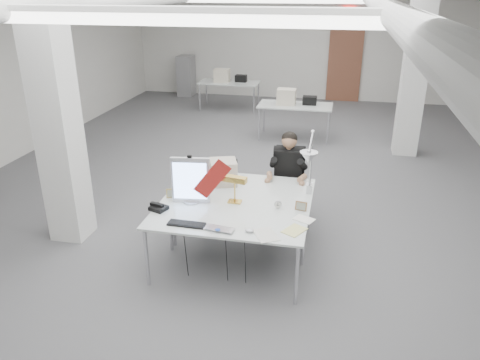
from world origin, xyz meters
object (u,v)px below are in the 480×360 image
(beige_monitor, at_px, (223,172))
(architect_lamp, at_px, (309,168))
(office_chair, at_px, (288,184))
(seated_person, at_px, (288,163))
(monitor, at_px, (191,180))
(bankers_lamp, at_px, (235,189))
(laptop, at_px, (218,231))
(desk_main, at_px, (227,219))
(desk_phone, at_px, (159,208))

(beige_monitor, xyz_separation_m, architect_lamp, (1.13, -0.32, 0.27))
(office_chair, xyz_separation_m, seated_person, (0.00, -0.05, 0.34))
(monitor, xyz_separation_m, architect_lamp, (1.37, 0.32, 0.15))
(seated_person, distance_m, bankers_lamp, 1.22)
(laptop, height_order, bankers_lamp, bankers_lamp)
(laptop, distance_m, architect_lamp, 1.38)
(seated_person, bearing_deg, laptop, -108.34)
(desk_main, bearing_deg, monitor, 148.83)
(bankers_lamp, bearing_deg, monitor, -158.52)
(desk_main, xyz_separation_m, office_chair, (0.51, 1.57, -0.18))
(laptop, xyz_separation_m, beige_monitor, (-0.26, 1.29, 0.15))
(monitor, xyz_separation_m, desk_phone, (-0.31, -0.28, -0.26))
(desk_phone, bearing_deg, laptop, -4.95)
(desk_main, xyz_separation_m, beige_monitor, (-0.28, 0.95, 0.17))
(desk_phone, bearing_deg, beige_monitor, 78.92)
(office_chair, distance_m, architect_lamp, 1.18)
(office_chair, distance_m, desk_phone, 2.05)
(bankers_lamp, height_order, architect_lamp, architect_lamp)
(office_chair, xyz_separation_m, monitor, (-1.03, -1.26, 0.48))
(desk_phone, relative_size, architect_lamp, 0.21)
(monitor, bearing_deg, bankers_lamp, 3.98)
(monitor, relative_size, desk_phone, 3.10)
(bankers_lamp, relative_size, desk_phone, 1.96)
(architect_lamp, bearing_deg, office_chair, 104.40)
(office_chair, height_order, architect_lamp, architect_lamp)
(desk_main, relative_size, architect_lamp, 2.08)
(laptop, distance_m, desk_phone, 0.89)
(desk_main, bearing_deg, seated_person, 71.51)
(desk_phone, distance_m, beige_monitor, 1.08)
(monitor, height_order, desk_phone, monitor)
(seated_person, xyz_separation_m, architect_lamp, (0.34, -0.89, 0.29))
(desk_main, bearing_deg, laptop, -93.80)
(monitor, distance_m, architect_lamp, 1.42)
(seated_person, distance_m, desk_phone, 2.01)
(office_chair, relative_size, monitor, 1.97)
(bankers_lamp, relative_size, architect_lamp, 0.42)
(desk_main, relative_size, office_chair, 1.60)
(beige_monitor, bearing_deg, seated_person, 16.33)
(bankers_lamp, bearing_deg, beige_monitor, 127.16)
(beige_monitor, height_order, architect_lamp, architect_lamp)
(desk_main, relative_size, laptop, 5.61)
(seated_person, relative_size, beige_monitor, 2.51)
(desk_main, relative_size, beige_monitor, 5.31)
(bankers_lamp, relative_size, beige_monitor, 1.06)
(monitor, relative_size, beige_monitor, 1.68)
(office_chair, distance_m, bankers_lamp, 1.32)
(laptop, bearing_deg, desk_phone, 163.42)
(bankers_lamp, xyz_separation_m, beige_monitor, (-0.27, 0.53, -0.02))
(seated_person, height_order, beige_monitor, seated_person)
(beige_monitor, distance_m, architect_lamp, 1.21)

